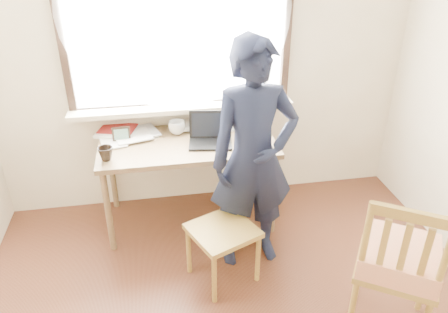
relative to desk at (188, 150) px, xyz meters
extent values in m
cube|color=beige|center=(0.20, 0.37, 0.63)|extent=(3.50, 0.02, 2.60)
cube|color=white|center=(0.00, 0.36, 0.93)|extent=(1.70, 0.01, 1.30)
cube|color=black|center=(0.00, 0.34, 0.25)|extent=(1.82, 0.06, 0.06)
cube|color=black|center=(-0.88, 0.34, 0.93)|extent=(0.06, 0.06, 1.30)
cube|color=black|center=(0.88, 0.34, 0.93)|extent=(0.06, 0.06, 1.30)
cube|color=beige|center=(0.00, 0.27, 0.26)|extent=(1.85, 0.20, 0.04)
cube|color=white|center=(0.00, 0.28, 1.03)|extent=(1.95, 0.02, 1.65)
cube|color=brown|center=(0.00, 0.00, 0.06)|extent=(1.40, 0.70, 0.04)
cylinder|color=brown|center=(-0.65, -0.30, -0.32)|extent=(0.05, 0.05, 0.71)
cylinder|color=brown|center=(-0.65, 0.30, -0.32)|extent=(0.05, 0.05, 0.71)
cylinder|color=brown|center=(0.65, -0.30, -0.32)|extent=(0.05, 0.05, 0.71)
cylinder|color=brown|center=(0.65, 0.30, -0.32)|extent=(0.05, 0.05, 0.71)
cube|color=black|center=(0.17, -0.08, 0.09)|extent=(0.36, 0.28, 0.02)
cube|color=black|center=(0.19, 0.04, 0.20)|extent=(0.34, 0.12, 0.22)
cube|color=black|center=(0.19, 0.04, 0.20)|extent=(0.30, 0.10, 0.18)
cube|color=black|center=(0.17, -0.09, 0.09)|extent=(0.31, 0.18, 0.00)
imported|color=white|center=(-0.07, 0.17, 0.13)|extent=(0.17, 0.17, 0.11)
imported|color=black|center=(-0.62, -0.19, 0.13)|extent=(0.12, 0.12, 0.10)
ellipsoid|color=black|center=(0.48, -0.10, 0.10)|extent=(0.10, 0.07, 0.04)
cube|color=white|center=(-0.35, 0.19, 0.08)|extent=(0.28, 0.28, 0.00)
cube|color=white|center=(-0.31, 0.19, 0.09)|extent=(0.28, 0.24, 0.02)
cube|color=white|center=(-0.32, 0.30, 0.09)|extent=(0.27, 0.29, 0.01)
cube|color=white|center=(-0.51, 0.29, 0.09)|extent=(0.29, 0.34, 0.01)
cube|color=white|center=(0.00, 0.28, 0.10)|extent=(0.32, 0.29, 0.02)
cube|color=white|center=(-0.27, 0.11, 0.11)|extent=(0.35, 0.37, 0.02)
imported|color=white|center=(-0.43, 0.18, 0.09)|extent=(0.27, 0.32, 0.03)
imported|color=white|center=(0.40, 0.23, 0.09)|extent=(0.22, 0.26, 0.02)
cube|color=black|center=(-0.51, 0.10, 0.13)|extent=(0.14, 0.02, 0.11)
cube|color=#487031|center=(-0.51, 0.10, 0.13)|extent=(0.11, 0.01, 0.08)
cube|color=olive|center=(0.16, -0.75, -0.26)|extent=(0.55, 0.54, 0.04)
cylinder|color=olive|center=(0.06, -0.98, -0.47)|extent=(0.03, 0.03, 0.39)
cylinder|color=olive|center=(-0.08, -0.66, -0.47)|extent=(0.03, 0.03, 0.39)
cylinder|color=olive|center=(0.39, -0.83, -0.47)|extent=(0.03, 0.03, 0.39)
cylinder|color=olive|center=(0.25, -0.52, -0.47)|extent=(0.03, 0.03, 0.39)
cube|color=olive|center=(1.12, -1.33, -0.22)|extent=(0.63, 0.63, 0.04)
cylinder|color=olive|center=(1.39, -1.28, -0.45)|extent=(0.04, 0.04, 0.43)
cylinder|color=olive|center=(1.06, -1.06, -0.45)|extent=(0.04, 0.04, 0.43)
cylinder|color=olive|center=(0.85, -1.38, -0.45)|extent=(0.04, 0.04, 0.43)
cylinder|color=olive|center=(1.18, -1.61, 0.07)|extent=(0.04, 0.04, 0.53)
cylinder|color=olive|center=(0.84, -1.39, 0.07)|extent=(0.04, 0.04, 0.53)
cube|color=olive|center=(1.01, -1.50, 0.30)|extent=(0.37, 0.26, 0.06)
cube|color=olive|center=(1.10, -1.56, 0.04)|extent=(0.04, 0.04, 0.42)
cube|color=olive|center=(1.01, -1.50, 0.04)|extent=(0.04, 0.04, 0.42)
cube|color=olive|center=(0.92, -1.44, 0.04)|extent=(0.04, 0.04, 0.42)
cube|color=#BE3913|center=(1.12, -1.33, -0.13)|extent=(0.62, 0.62, 0.14)
imported|color=black|center=(0.41, -0.54, 0.18)|extent=(0.65, 0.44, 1.70)
camera|label=1|loc=(-0.26, -3.11, 1.64)|focal=35.00mm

